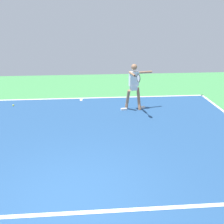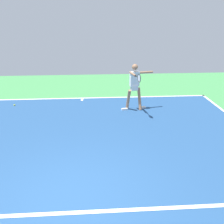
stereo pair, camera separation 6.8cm
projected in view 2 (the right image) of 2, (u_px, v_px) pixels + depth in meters
ground_plane at (70, 201)px, 5.26m from camera, size 22.28×22.28×0.00m
court_surface at (70, 201)px, 5.26m from camera, size 10.99×13.37×0.00m
court_line_baseline_near at (82, 98)px, 11.43m from camera, size 10.99×0.10×0.01m
court_line_service at (69, 213)px, 4.94m from camera, size 8.24×0.10×0.01m
court_line_centre_mark at (82, 100)px, 11.25m from camera, size 0.10×0.30×0.01m
tennis_player at (135, 84)px, 9.76m from camera, size 1.20×1.30×1.78m
tennis_ball_near_player at (14, 105)px, 10.51m from camera, size 0.07×0.07×0.07m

